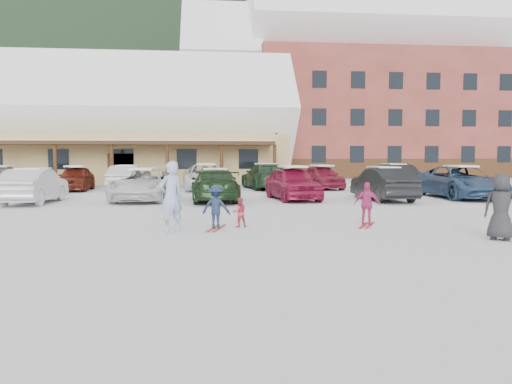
{
  "coord_description": "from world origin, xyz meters",
  "views": [
    {
      "loc": [
        -1.11,
        -12.77,
        1.98
      ],
      "look_at": [
        0.3,
        1.0,
        1.0
      ],
      "focal_mm": 35.0,
      "sensor_mm": 36.0,
      "label": 1
    }
  ],
  "objects": [
    {
      "name": "parked_car_2",
      "position": [
        -3.83,
        10.06,
        0.72
      ],
      "size": [
        2.94,
        5.42,
        1.44
      ],
      "primitive_type": "imported",
      "rotation": [
        0.0,
        0.0,
        -0.11
      ],
      "color": "silver",
      "rests_on": "ground"
    },
    {
      "name": "lamp_post",
      "position": [
        4.31,
        24.96,
        3.37
      ],
      "size": [
        0.5,
        0.25,
        5.93
      ],
      "color": "black",
      "rests_on": "ground"
    },
    {
      "name": "parked_car_8",
      "position": [
        -8.62,
        17.19,
        0.72
      ],
      "size": [
        1.91,
        4.31,
        1.44
      ],
      "primitive_type": "imported",
      "rotation": [
        0.0,
        0.0,
        0.05
      ],
      "color": "maroon",
      "rests_on": "ground"
    },
    {
      "name": "child_magenta",
      "position": [
        3.5,
        1.01,
        0.63
      ],
      "size": [
        0.8,
        0.61,
        1.26
      ],
      "primitive_type": "imported",
      "rotation": [
        0.0,
        0.0,
        2.67
      ],
      "color": "#BE2F72",
      "rests_on": "ground"
    },
    {
      "name": "child_navy",
      "position": [
        -0.81,
        0.88,
        0.6
      ],
      "size": [
        0.87,
        0.63,
        1.2
      ],
      "primitive_type": "imported",
      "rotation": [
        0.0,
        0.0,
        2.89
      ],
      "color": "#19253F",
      "rests_on": "ground"
    },
    {
      "name": "parked_car_12",
      "position": [
        6.01,
        17.18,
        0.73
      ],
      "size": [
        2.33,
        4.47,
        1.45
      ],
      "primitive_type": "imported",
      "rotation": [
        0.0,
        0.0,
        0.15
      ],
      "color": "maroon",
      "rests_on": "ground"
    },
    {
      "name": "parked_car_7",
      "position": [
        -12.62,
        16.85,
        0.72
      ],
      "size": [
        2.52,
        5.15,
        1.44
      ],
      "primitive_type": "imported",
      "rotation": [
        0.0,
        0.0,
        3.24
      ],
      "color": "#7A675D",
      "rests_on": "ground"
    },
    {
      "name": "skis_child_magenta",
      "position": [
        3.5,
        1.01,
        0.01
      ],
      "size": [
        0.82,
        1.34,
        0.03
      ],
      "primitive_type": "cube",
      "rotation": [
        0.0,
        0.0,
        2.67
      ],
      "color": "#A72F17",
      "rests_on": "ground"
    },
    {
      "name": "alpine_hotel",
      "position": [
        14.27,
        38.0,
        8.63
      ],
      "size": [
        31.48,
        14.01,
        21.48
      ],
      "color": "brown",
      "rests_on": "ground"
    },
    {
      "name": "parked_car_3",
      "position": [
        -0.69,
        9.31,
        0.72
      ],
      "size": [
        2.17,
        5.02,
        1.44
      ],
      "primitive_type": "imported",
      "rotation": [
        0.0,
        0.0,
        3.17
      ],
      "color": "#1A3118",
      "rests_on": "ground"
    },
    {
      "name": "parked_car_5",
      "position": [
        6.91,
        9.06,
        0.75
      ],
      "size": [
        1.77,
        4.63,
        1.51
      ],
      "primitive_type": "imported",
      "rotation": [
        0.0,
        0.0,
        3.18
      ],
      "color": "black",
      "rests_on": "ground"
    },
    {
      "name": "conifer_4",
      "position": [
        34.0,
        46.0,
        6.54
      ],
      "size": [
        5.06,
        5.06,
        11.73
      ],
      "color": "black",
      "rests_on": "ground"
    },
    {
      "name": "parked_car_10",
      "position": [
        -1.08,
        16.86,
        0.77
      ],
      "size": [
        2.92,
        5.73,
        1.55
      ],
      "primitive_type": "imported",
      "rotation": [
        0.0,
        0.0,
        0.06
      ],
      "color": "white",
      "rests_on": "ground"
    },
    {
      "name": "parked_car_13",
      "position": [
        10.27,
        16.46,
        0.77
      ],
      "size": [
        1.64,
        4.66,
        1.53
      ],
      "primitive_type": "imported",
      "rotation": [
        0.0,
        0.0,
        3.14
      ],
      "color": "black",
      "rests_on": "ground"
    },
    {
      "name": "parked_car_9",
      "position": [
        -5.73,
        17.36,
        0.73
      ],
      "size": [
        1.73,
        4.49,
        1.46
      ],
      "primitive_type": "imported",
      "rotation": [
        0.0,
        0.0,
        3.1
      ],
      "color": "silver",
      "rests_on": "ground"
    },
    {
      "name": "skis_child_navy",
      "position": [
        -0.81,
        0.88,
        0.01
      ],
      "size": [
        0.55,
        1.4,
        0.03
      ],
      "primitive_type": "cube",
      "rotation": [
        0.0,
        0.0,
        2.89
      ],
      "color": "#A72F17",
      "rests_on": "ground"
    },
    {
      "name": "parked_car_6",
      "position": [
        11.02,
        9.89,
        0.77
      ],
      "size": [
        2.6,
        5.57,
        1.54
      ],
      "primitive_type": "imported",
      "rotation": [
        0.0,
        0.0,
        0.01
      ],
      "color": "navy",
      "rests_on": "ground"
    },
    {
      "name": "forested_hillside",
      "position": [
        0.0,
        85.0,
        19.0
      ],
      "size": [
        300.0,
        70.0,
        38.0
      ],
      "primitive_type": "cube",
      "color": "black",
      "rests_on": "ground"
    },
    {
      "name": "bystander_dark",
      "position": [
        5.88,
        -1.67,
        0.8
      ],
      "size": [
        0.92,
        0.9,
        1.6
      ],
      "primitive_type": "imported",
      "rotation": [
        0.0,
        0.0,
        2.42
      ],
      "color": "#28282B",
      "rests_on": "ground"
    },
    {
      "name": "parked_car_1",
      "position": [
        -8.32,
        9.14,
        0.74
      ],
      "size": [
        1.68,
        4.52,
        1.48
      ],
      "primitive_type": "imported",
      "rotation": [
        0.0,
        0.0,
        3.11
      ],
      "color": "silver",
      "rests_on": "ground"
    },
    {
      "name": "parked_car_11",
      "position": [
        2.55,
        17.43,
        0.78
      ],
      "size": [
        2.83,
        5.58,
        1.55
      ],
      "primitive_type": "imported",
      "rotation": [
        0.0,
        0.0,
        3.27
      ],
      "color": "#1E3B22",
      "rests_on": "ground"
    },
    {
      "name": "conifer_3",
      "position": [
        6.0,
        44.0,
        5.12
      ],
      "size": [
        3.96,
        3.96,
        9.18
      ],
      "color": "black",
      "rests_on": "ground"
    },
    {
      "name": "day_lodge",
      "position": [
        -9.0,
        27.96,
        3.94
      ],
      "size": [
        29.12,
        12.5,
        10.38
      ],
      "color": "tan",
      "rests_on": "ground"
    },
    {
      "name": "ground",
      "position": [
        0.0,
        0.0,
        0.0
      ],
      "size": [
        160.0,
        160.0,
        0.0
      ],
      "primitive_type": "plane",
      "color": "white",
      "rests_on": "ground"
    },
    {
      "name": "parked_car_4",
      "position": [
        2.89,
        9.85,
        0.77
      ],
      "size": [
        2.32,
        4.71,
        1.54
      ],
      "primitive_type": "imported",
      "rotation": [
        0.0,
        0.0,
        0.11
      ],
      "color": "#9B173E",
      "rests_on": "ground"
    },
    {
      "name": "toddler_red",
      "position": [
        -0.15,
        1.16,
        0.42
      ],
      "size": [
        0.45,
        0.38,
        0.83
      ],
      "primitive_type": "imported",
      "rotation": [
        0.0,
        0.0,
        3.32
      ],
      "color": "#C33844",
      "rests_on": "ground"
    },
    {
      "name": "adult_skier",
      "position": [
        -2.0,
        0.4,
        0.93
      ],
      "size": [
        0.81,
        0.76,
        1.87
      ],
      "primitive_type": "imported",
      "rotation": [
        0.0,
        0.0,
        3.75
      ],
      "color": "#9EAED9",
      "rests_on": "ground"
    }
  ]
}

